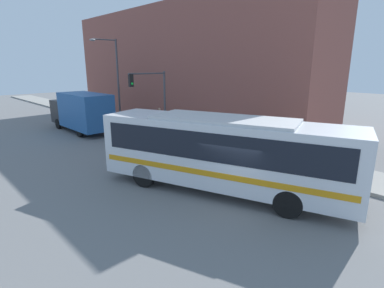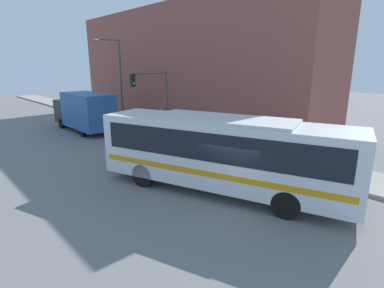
{
  "view_description": "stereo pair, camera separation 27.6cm",
  "coord_description": "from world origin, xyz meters",
  "px_view_note": "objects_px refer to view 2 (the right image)",
  "views": [
    {
      "loc": [
        -9.52,
        -7.07,
        5.54
      ],
      "look_at": [
        1.19,
        4.11,
        1.47
      ],
      "focal_mm": 28.0,
      "sensor_mm": 36.0,
      "label": 1
    },
    {
      "loc": [
        -9.32,
        -7.26,
        5.54
      ],
      "look_at": [
        1.19,
        4.11,
        1.47
      ],
      "focal_mm": 28.0,
      "sensor_mm": 36.0,
      "label": 2
    }
  ],
  "objects_px": {
    "delivery_truck": "(84,111)",
    "street_lamp": "(118,75)",
    "traffic_light_pole": "(154,92)",
    "pedestrian_near_corner": "(162,117)",
    "city_bus": "(222,150)",
    "fire_hydrant": "(225,144)"
  },
  "relations": [
    {
      "from": "delivery_truck",
      "to": "street_lamp",
      "type": "bearing_deg",
      "value": 10.48
    },
    {
      "from": "delivery_truck",
      "to": "traffic_light_pole",
      "type": "height_order",
      "value": "traffic_light_pole"
    },
    {
      "from": "traffic_light_pole",
      "to": "pedestrian_near_corner",
      "type": "relative_size",
      "value": 2.91
    },
    {
      "from": "street_lamp",
      "to": "pedestrian_near_corner",
      "type": "relative_size",
      "value": 4.52
    },
    {
      "from": "traffic_light_pole",
      "to": "street_lamp",
      "type": "height_order",
      "value": "street_lamp"
    },
    {
      "from": "delivery_truck",
      "to": "pedestrian_near_corner",
      "type": "relative_size",
      "value": 4.5
    },
    {
      "from": "street_lamp",
      "to": "pedestrian_near_corner",
      "type": "distance_m",
      "value": 5.94
    },
    {
      "from": "street_lamp",
      "to": "pedestrian_near_corner",
      "type": "height_order",
      "value": "street_lamp"
    },
    {
      "from": "pedestrian_near_corner",
      "to": "city_bus",
      "type": "bearing_deg",
      "value": -116.85
    },
    {
      "from": "fire_hydrant",
      "to": "pedestrian_near_corner",
      "type": "bearing_deg",
      "value": 79.22
    },
    {
      "from": "city_bus",
      "to": "fire_hydrant",
      "type": "bearing_deg",
      "value": 20.11
    },
    {
      "from": "city_bus",
      "to": "delivery_truck",
      "type": "xyz_separation_m",
      "value": [
        1.04,
        16.71,
        -0.19
      ]
    },
    {
      "from": "city_bus",
      "to": "traffic_light_pole",
      "type": "xyz_separation_m",
      "value": [
        3.9,
        10.33,
        1.62
      ]
    },
    {
      "from": "traffic_light_pole",
      "to": "fire_hydrant",
      "type": "bearing_deg",
      "value": -80.89
    },
    {
      "from": "street_lamp",
      "to": "delivery_truck",
      "type": "bearing_deg",
      "value": -169.52
    },
    {
      "from": "city_bus",
      "to": "traffic_light_pole",
      "type": "distance_m",
      "value": 11.16
    },
    {
      "from": "delivery_truck",
      "to": "street_lamp",
      "type": "distance_m",
      "value": 4.85
    },
    {
      "from": "city_bus",
      "to": "pedestrian_near_corner",
      "type": "xyz_separation_m",
      "value": [
        6.64,
        13.12,
        -0.94
      ]
    },
    {
      "from": "delivery_truck",
      "to": "traffic_light_pole",
      "type": "relative_size",
      "value": 1.55
    },
    {
      "from": "city_bus",
      "to": "delivery_truck",
      "type": "height_order",
      "value": "city_bus"
    },
    {
      "from": "pedestrian_near_corner",
      "to": "fire_hydrant",
      "type": "bearing_deg",
      "value": -100.78
    },
    {
      "from": "delivery_truck",
      "to": "fire_hydrant",
      "type": "height_order",
      "value": "delivery_truck"
    }
  ]
}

